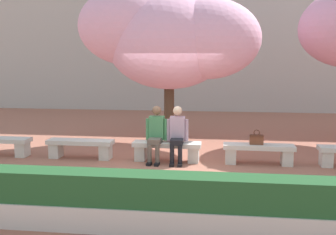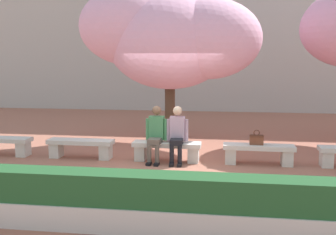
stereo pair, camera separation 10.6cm
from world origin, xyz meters
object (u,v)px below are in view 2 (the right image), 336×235
(stone_bench_near_east, at_px, (259,151))
(cherry_tree_main, at_px, (169,37))
(stone_bench_center, at_px, (167,149))
(handbag, at_px, (256,139))
(stone_bench_west_end, at_px, (0,143))
(person_seated_right, at_px, (177,132))
(person_seated_left, at_px, (156,132))
(stone_bench_near_west, at_px, (81,146))

(stone_bench_near_east, relative_size, cherry_tree_main, 0.32)
(stone_bench_center, xyz_separation_m, stone_bench_near_east, (2.09, 0.00, 0.00))
(handbag, relative_size, cherry_tree_main, 0.07)
(stone_bench_near_east, xyz_separation_m, cherry_tree_main, (-2.30, 1.97, 2.66))
(stone_bench_near_east, bearing_deg, stone_bench_west_end, 180.00)
(person_seated_right, xyz_separation_m, cherry_tree_main, (-0.45, 2.02, 2.26))
(handbag, height_order, cherry_tree_main, cherry_tree_main)
(person_seated_right, height_order, cherry_tree_main, cherry_tree_main)
(person_seated_left, relative_size, person_seated_right, 1.00)
(cherry_tree_main, bearing_deg, person_seated_right, -77.32)
(stone_bench_center, relative_size, stone_bench_near_east, 1.00)
(stone_bench_near_west, distance_m, stone_bench_center, 2.09)
(stone_bench_west_end, height_order, stone_bench_near_west, same)
(stone_bench_west_end, relative_size, handbag, 4.69)
(stone_bench_near_west, relative_size, person_seated_left, 1.23)
(handbag, bearing_deg, stone_bench_near_east, -13.17)
(stone_bench_near_west, bearing_deg, handbag, 0.18)
(stone_bench_west_end, height_order, cherry_tree_main, cherry_tree_main)
(person_seated_left, bearing_deg, cherry_tree_main, 88.97)
(stone_bench_near_west, xyz_separation_m, handbag, (4.13, 0.01, 0.28))
(cherry_tree_main, bearing_deg, handbag, -41.05)
(stone_bench_near_west, bearing_deg, stone_bench_center, 0.00)
(stone_bench_center, relative_size, person_seated_left, 1.23)
(stone_bench_west_end, distance_m, stone_bench_near_west, 2.09)
(stone_bench_west_end, relative_size, person_seated_right, 1.23)
(stone_bench_center, xyz_separation_m, person_seated_right, (0.25, -0.05, 0.40))
(stone_bench_center, xyz_separation_m, handbag, (2.04, 0.01, 0.28))
(stone_bench_west_end, xyz_separation_m, person_seated_right, (4.43, -0.05, 0.40))
(stone_bench_near_west, bearing_deg, person_seated_right, -1.31)
(stone_bench_near_east, bearing_deg, stone_bench_near_west, 180.00)
(stone_bench_near_west, relative_size, handbag, 4.69)
(stone_bench_near_west, bearing_deg, cherry_tree_main, 46.30)
(handbag, bearing_deg, person_seated_left, -178.34)
(stone_bench_near_west, bearing_deg, stone_bench_near_east, 0.00)
(stone_bench_west_end, relative_size, cherry_tree_main, 0.32)
(stone_bench_near_west, height_order, person_seated_right, person_seated_right)
(stone_bench_near_east, relative_size, handbag, 4.69)
(stone_bench_near_west, relative_size, stone_bench_near_east, 1.00)
(stone_bench_west_end, bearing_deg, person_seated_right, -0.69)
(person_seated_left, relative_size, handbag, 3.81)
(stone_bench_near_west, xyz_separation_m, cherry_tree_main, (1.88, 1.97, 2.66))
(stone_bench_center, bearing_deg, cherry_tree_main, 96.08)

